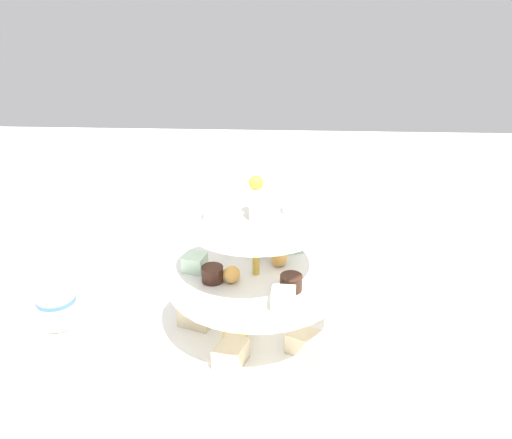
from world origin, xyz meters
TOP-DOWN VIEW (x-y plane):
  - ground_plane at (0.00, 0.00)m, footprint 2.40×2.40m
  - tiered_serving_stand at (0.00, -0.00)m, footprint 0.31×0.31m
  - water_glass_tall_right at (-0.27, 0.09)m, footprint 0.07×0.07m
  - water_glass_short_left at (0.15, -0.24)m, footprint 0.06×0.06m
  - teacup_with_saucer at (0.00, -0.30)m, footprint 0.09×0.09m
  - butter_knife_left at (0.05, 0.33)m, footprint 0.17×0.02m
  - butter_knife_right at (-0.24, -0.23)m, footprint 0.11×0.15m

SIDE VIEW (x-z plane):
  - ground_plane at x=0.00m, z-range 0.00..0.00m
  - butter_knife_left at x=0.05m, z-range 0.00..0.00m
  - butter_knife_right at x=-0.24m, z-range 0.00..0.00m
  - teacup_with_saucer at x=0.00m, z-range 0.00..0.05m
  - water_glass_short_left at x=0.15m, z-range 0.00..0.07m
  - water_glass_tall_right at x=-0.27m, z-range 0.00..0.14m
  - tiered_serving_stand at x=0.00m, z-range -0.05..0.20m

